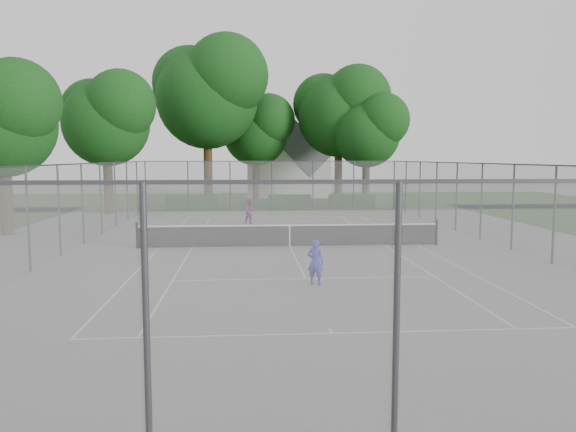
{
  "coord_description": "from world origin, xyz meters",
  "views": [
    {
      "loc": [
        -1.81,
        -23.54,
        3.79
      ],
      "look_at": [
        0.0,
        1.0,
        1.2
      ],
      "focal_mm": 35.0,
      "sensor_mm": 36.0,
      "label": 1
    }
  ],
  "objects": [
    {
      "name": "tree_side_back",
      "position": [
        -11.03,
        14.96,
        6.51
      ],
      "size": [
        6.6,
        6.02,
        9.48
      ],
      "color": "#342112",
      "rests_on": "ground"
    },
    {
      "name": "tennis_net",
      "position": [
        0.0,
        0.0,
        0.51
      ],
      "size": [
        12.87,
        0.1,
        1.1
      ],
      "color": "black",
      "rests_on": "ground"
    },
    {
      "name": "tree_side_front",
      "position": [
        -13.46,
        4.65,
        5.77
      ],
      "size": [
        5.84,
        5.34,
        8.4
      ],
      "color": "#342112",
      "rests_on": "ground"
    },
    {
      "name": "perimeter_fence",
      "position": [
        0.0,
        0.0,
        1.81
      ],
      "size": [
        18.08,
        34.08,
        3.52
      ],
      "color": "#38383D",
      "rests_on": "ground"
    },
    {
      "name": "house",
      "position": [
        2.12,
        30.79,
        3.87
      ],
      "size": [
        7.72,
        5.99,
        9.62
      ],
      "color": "white",
      "rests_on": "ground"
    },
    {
      "name": "grass_far",
      "position": [
        0.0,
        26.0,
        0.0
      ],
      "size": [
        60.0,
        20.0,
        0.0
      ],
      "primitive_type": "cube",
      "color": "#204112",
      "rests_on": "ground"
    },
    {
      "name": "court_markings",
      "position": [
        0.0,
        0.0,
        0.01
      ],
      "size": [
        11.03,
        23.83,
        0.01
      ],
      "color": "silver",
      "rests_on": "ground"
    },
    {
      "name": "tree_far_left",
      "position": [
        -4.75,
        21.43,
        9.08
      ],
      "size": [
        9.19,
        8.39,
        13.21
      ],
      "color": "#342112",
      "rests_on": "ground"
    },
    {
      "name": "tree_far_midright",
      "position": [
        5.98,
        23.17,
        7.76
      ],
      "size": [
        7.86,
        7.17,
        11.29
      ],
      "color": "#342112",
      "rests_on": "ground"
    },
    {
      "name": "tree_far_midleft",
      "position": [
        -0.93,
        24.67,
        6.24
      ],
      "size": [
        6.32,
        5.77,
        9.09
      ],
      "color": "#342112",
      "rests_on": "ground"
    },
    {
      "name": "woman_player",
      "position": [
        -1.62,
        8.17,
        0.71
      ],
      "size": [
        0.84,
        0.75,
        1.42
      ],
      "primitive_type": "imported",
      "rotation": [
        0.0,
        0.0,
        0.38
      ],
      "color": "#7E2A6B",
      "rests_on": "ground"
    },
    {
      "name": "hedge_left",
      "position": [
        -5.9,
        18.64,
        0.48
      ],
      "size": [
        3.82,
        1.15,
        0.95
      ],
      "primitive_type": "cube",
      "color": "#184014",
      "rests_on": "ground"
    },
    {
      "name": "hedge_mid",
      "position": [
        1.36,
        18.09,
        0.5
      ],
      "size": [
        3.19,
        0.91,
        1.0
      ],
      "primitive_type": "cube",
      "color": "#184014",
      "rests_on": "ground"
    },
    {
      "name": "ground",
      "position": [
        0.0,
        0.0,
        0.0
      ],
      "size": [
        120.0,
        120.0,
        0.0
      ],
      "primitive_type": "plane",
      "color": "slate",
      "rests_on": "ground"
    },
    {
      "name": "hedge_right",
      "position": [
        6.05,
        17.99,
        0.5
      ],
      "size": [
        3.33,
        1.22,
        1.0
      ],
      "primitive_type": "cube",
      "color": "#184014",
      "rests_on": "ground"
    },
    {
      "name": "tree_far_right",
      "position": [
        7.82,
        20.89,
        6.06
      ],
      "size": [
        6.14,
        5.61,
        8.83
      ],
      "color": "#342112",
      "rests_on": "ground"
    },
    {
      "name": "girl_player",
      "position": [
        0.21,
        -7.21,
        0.68
      ],
      "size": [
        0.59,
        0.5,
        1.36
      ],
      "primitive_type": "imported",
      "rotation": [
        0.0,
        0.0,
        2.73
      ],
      "color": "#312CA7",
      "rests_on": "ground"
    }
  ]
}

